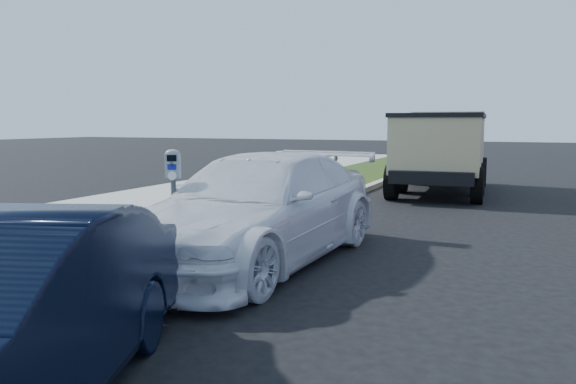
% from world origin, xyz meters
% --- Properties ---
extents(ground, '(120.00, 120.00, 0.00)m').
position_xyz_m(ground, '(0.00, 0.00, 0.00)').
color(ground, black).
rests_on(ground, ground).
extents(streetside, '(6.12, 50.00, 0.15)m').
position_xyz_m(streetside, '(-5.57, 2.00, 0.07)').
color(streetside, '#989890').
rests_on(streetside, ground).
extents(parking_meter, '(0.25, 0.21, 1.52)m').
position_xyz_m(parking_meter, '(-2.63, -0.18, 1.25)').
color(parking_meter, '#3F4247').
rests_on(parking_meter, ground).
extents(white_wagon, '(2.46, 5.52, 1.57)m').
position_xyz_m(white_wagon, '(-1.73, 0.66, 0.79)').
color(white_wagon, white).
rests_on(white_wagon, ground).
extents(dump_truck, '(2.73, 6.22, 2.39)m').
position_xyz_m(dump_truck, '(-0.50, 10.54, 1.34)').
color(dump_truck, black).
rests_on(dump_truck, ground).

